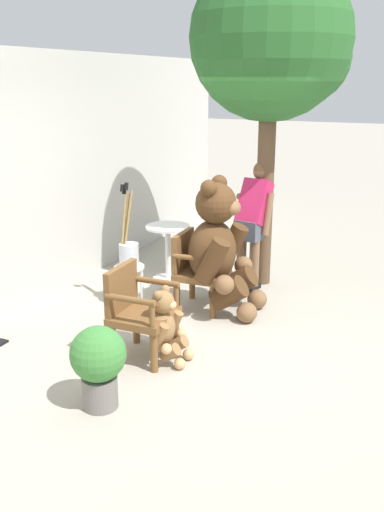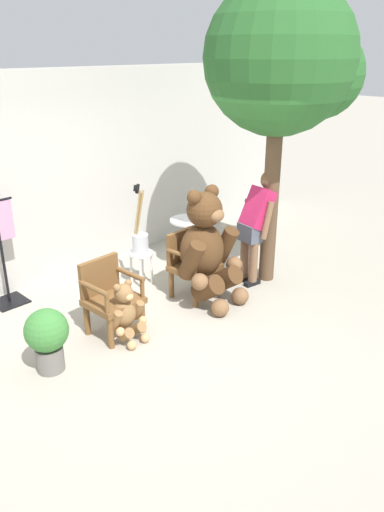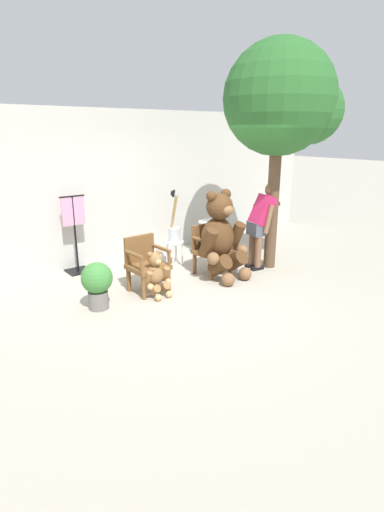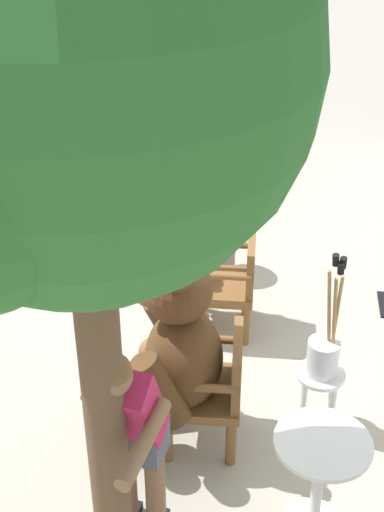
{
  "view_description": "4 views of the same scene",
  "coord_description": "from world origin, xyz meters",
  "px_view_note": "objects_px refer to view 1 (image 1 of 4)",
  "views": [
    {
      "loc": [
        -4.84,
        -1.92,
        2.49
      ],
      "look_at": [
        0.3,
        0.47,
        0.72
      ],
      "focal_mm": 40.0,
      "sensor_mm": 36.0,
      "label": 1
    },
    {
      "loc": [
        -3.58,
        -3.6,
        3.03
      ],
      "look_at": [
        0.38,
        0.29,
        0.71
      ],
      "focal_mm": 35.0,
      "sensor_mm": 36.0,
      "label": 2
    },
    {
      "loc": [
        -3.7,
        -4.5,
        2.41
      ],
      "look_at": [
        -0.16,
        0.04,
        0.6
      ],
      "focal_mm": 28.0,
      "sensor_mm": 36.0,
      "label": 3
    },
    {
      "loc": [
        4.28,
        0.95,
        3.64
      ],
      "look_at": [
        -0.3,
        0.31,
        0.89
      ],
      "focal_mm": 50.0,
      "sensor_mm": 36.0,
      "label": 4
    }
  ],
  "objects_px": {
    "patio_tree": "(277,44)",
    "potted_plant": "(98,361)",
    "wooden_chair_left": "(138,309)",
    "wooden_chair_right": "(197,268)",
    "white_stool": "(130,275)",
    "person_visitor": "(253,215)",
    "round_side_table": "(168,247)",
    "brush_bucket": "(129,250)",
    "teddy_bear_small": "(165,326)",
    "teddy_bear_large": "(219,248)"
  },
  "relations": [
    {
      "from": "teddy_bear_large",
      "to": "teddy_bear_small",
      "type": "bearing_deg",
      "value": -179.21
    },
    {
      "from": "round_side_table",
      "to": "potted_plant",
      "type": "relative_size",
      "value": 1.06
    },
    {
      "from": "teddy_bear_large",
      "to": "potted_plant",
      "type": "relative_size",
      "value": 2.2
    },
    {
      "from": "potted_plant",
      "to": "wooden_chair_right",
      "type": "bearing_deg",
      "value": 4.26
    },
    {
      "from": "teddy_bear_small",
      "to": "round_side_table",
      "type": "xyz_separation_m",
      "value": [
        1.97,
        0.99,
        0.1
      ]
    },
    {
      "from": "wooden_chair_right",
      "to": "teddy_bear_small",
      "type": "bearing_deg",
      "value": -167.92
    },
    {
      "from": "wooden_chair_left",
      "to": "patio_tree",
      "type": "height_order",
      "value": "patio_tree"
    },
    {
      "from": "person_visitor",
      "to": "patio_tree",
      "type": "bearing_deg",
      "value": -24.05
    },
    {
      "from": "wooden_chair_right",
      "to": "white_stool",
      "type": "distance_m",
      "value": 0.78
    },
    {
      "from": "round_side_table",
      "to": "patio_tree",
      "type": "distance_m",
      "value": 2.73
    },
    {
      "from": "patio_tree",
      "to": "potted_plant",
      "type": "bearing_deg",
      "value": 175.05
    },
    {
      "from": "patio_tree",
      "to": "brush_bucket",
      "type": "bearing_deg",
      "value": 140.0
    },
    {
      "from": "wooden_chair_right",
      "to": "patio_tree",
      "type": "xyz_separation_m",
      "value": [
        1.18,
        -0.46,
        2.4
      ]
    },
    {
      "from": "potted_plant",
      "to": "white_stool",
      "type": "bearing_deg",
      "value": 24.49
    },
    {
      "from": "white_stool",
      "to": "brush_bucket",
      "type": "bearing_deg",
      "value": 77.09
    },
    {
      "from": "wooden_chair_left",
      "to": "wooden_chair_right",
      "type": "xyz_separation_m",
      "value": [
        1.31,
        -0.0,
        0.0
      ]
    },
    {
      "from": "teddy_bear_small",
      "to": "person_visitor",
      "type": "distance_m",
      "value": 2.28
    },
    {
      "from": "brush_bucket",
      "to": "patio_tree",
      "type": "relative_size",
      "value": 0.25
    },
    {
      "from": "patio_tree",
      "to": "potted_plant",
      "type": "xyz_separation_m",
      "value": [
        -3.38,
        0.29,
        -2.47
      ]
    },
    {
      "from": "teddy_bear_large",
      "to": "patio_tree",
      "type": "relative_size",
      "value": 0.39
    },
    {
      "from": "wooden_chair_right",
      "to": "potted_plant",
      "type": "relative_size",
      "value": 1.26
    },
    {
      "from": "patio_tree",
      "to": "teddy_bear_small",
      "type": "bearing_deg",
      "value": 175.92
    },
    {
      "from": "round_side_table",
      "to": "patio_tree",
      "type": "xyz_separation_m",
      "value": [
        0.51,
        -1.16,
        2.42
      ]
    },
    {
      "from": "teddy_bear_large",
      "to": "potted_plant",
      "type": "xyz_separation_m",
      "value": [
        -2.21,
        0.1,
        -0.34
      ]
    },
    {
      "from": "person_visitor",
      "to": "round_side_table",
      "type": "relative_size",
      "value": 2.13
    },
    {
      "from": "wooden_chair_right",
      "to": "person_visitor",
      "type": "distance_m",
      "value": 1.07
    },
    {
      "from": "person_visitor",
      "to": "round_side_table",
      "type": "distance_m",
      "value": 1.17
    },
    {
      "from": "teddy_bear_large",
      "to": "brush_bucket",
      "type": "xyz_separation_m",
      "value": [
        -0.25,
        1.0,
        -0.09
      ]
    },
    {
      "from": "wooden_chair_left",
      "to": "patio_tree",
      "type": "distance_m",
      "value": 3.49
    },
    {
      "from": "wooden_chair_right",
      "to": "brush_bucket",
      "type": "distance_m",
      "value": 0.79
    },
    {
      "from": "teddy_bear_large",
      "to": "white_stool",
      "type": "height_order",
      "value": "teddy_bear_large"
    },
    {
      "from": "wooden_chair_left",
      "to": "round_side_table",
      "type": "relative_size",
      "value": 1.19
    },
    {
      "from": "brush_bucket",
      "to": "wooden_chair_right",
      "type": "bearing_deg",
      "value": -71.76
    },
    {
      "from": "teddy_bear_small",
      "to": "white_stool",
      "type": "xyz_separation_m",
      "value": [
        1.06,
        1.01,
        0.01
      ]
    },
    {
      "from": "white_stool",
      "to": "potted_plant",
      "type": "height_order",
      "value": "potted_plant"
    },
    {
      "from": "white_stool",
      "to": "round_side_table",
      "type": "distance_m",
      "value": 0.92
    },
    {
      "from": "teddy_bear_large",
      "to": "potted_plant",
      "type": "height_order",
      "value": "teddy_bear_large"
    },
    {
      "from": "wooden_chair_right",
      "to": "teddy_bear_large",
      "type": "distance_m",
      "value": 0.38
    },
    {
      "from": "wooden_chair_left",
      "to": "wooden_chair_right",
      "type": "distance_m",
      "value": 1.31
    },
    {
      "from": "white_stool",
      "to": "wooden_chair_left",
      "type": "bearing_deg",
      "value": -145.66
    },
    {
      "from": "wooden_chair_left",
      "to": "round_side_table",
      "type": "distance_m",
      "value": 2.1
    },
    {
      "from": "person_visitor",
      "to": "brush_bucket",
      "type": "distance_m",
      "value": 1.59
    },
    {
      "from": "white_stool",
      "to": "brush_bucket",
      "type": "relative_size",
      "value": 0.48
    },
    {
      "from": "person_visitor",
      "to": "white_stool",
      "type": "distance_m",
      "value": 1.66
    },
    {
      "from": "wooden_chair_left",
      "to": "teddy_bear_large",
      "type": "distance_m",
      "value": 1.37
    },
    {
      "from": "wooden_chair_right",
      "to": "white_stool",
      "type": "bearing_deg",
      "value": 108.42
    },
    {
      "from": "white_stool",
      "to": "round_side_table",
      "type": "bearing_deg",
      "value": -1.46
    },
    {
      "from": "round_side_table",
      "to": "wooden_chair_left",
      "type": "bearing_deg",
      "value": -160.35
    },
    {
      "from": "person_visitor",
      "to": "round_side_table",
      "type": "height_order",
      "value": "person_visitor"
    },
    {
      "from": "brush_bucket",
      "to": "round_side_table",
      "type": "bearing_deg",
      "value": -1.74
    }
  ]
}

